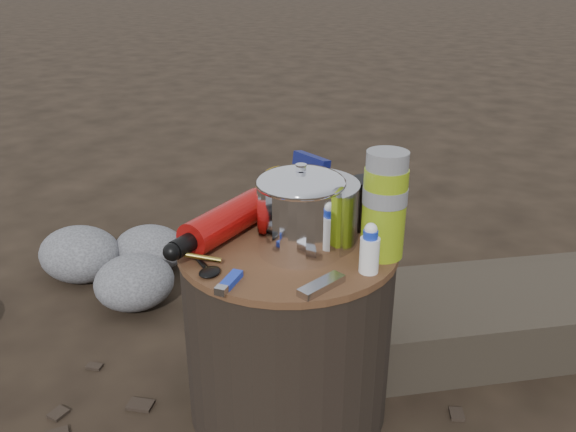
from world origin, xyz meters
The scene contains 14 objects.
ground centered at (0.00, 0.00, 0.00)m, with size 60.00×60.00×0.00m, color black.
stump centered at (0.00, 0.00, 0.21)m, with size 0.45×0.45×0.42m, color black.
rock_ring centered at (-0.77, -0.13, 0.11)m, with size 0.50×1.10×0.22m, color slate, non-canonical shape.
foil_windscreen centered at (0.03, 0.04, 0.48)m, with size 0.21×0.21×0.13m, color #BABAC0.
camping_pot centered at (0.03, -0.01, 0.50)m, with size 0.17×0.17×0.17m, color white.
fuel_bottle centered at (-0.13, -0.03, 0.45)m, with size 0.07×0.30×0.07m, color #AB0F0D, non-canonical shape.
thermos centered at (0.19, 0.05, 0.52)m, with size 0.08×0.08×0.21m, color #84A415.
travel_mug centered at (0.11, 0.16, 0.47)m, with size 0.07×0.07×0.11m, color black.
stuff_sack centered at (-0.09, 0.17, 0.47)m, with size 0.15×0.12×0.10m, color #F3B400.
food_pouch centered at (-0.05, 0.19, 0.48)m, with size 0.10×0.02×0.13m, color #0D1352.
lighter centered at (-0.02, -0.19, 0.42)m, with size 0.02×0.08×0.01m, color #1A37C1.
multitool centered at (0.14, -0.13, 0.42)m, with size 0.03×0.10×0.01m, color #ACACB1.
spork centered at (-0.13, -0.15, 0.42)m, with size 0.03×0.15×0.01m, color black, non-canonical shape.
squeeze_bottle centered at (0.19, -0.03, 0.46)m, with size 0.04×0.04×0.09m, color white.
Camera 1 is at (0.51, -0.96, 0.95)m, focal length 36.60 mm.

